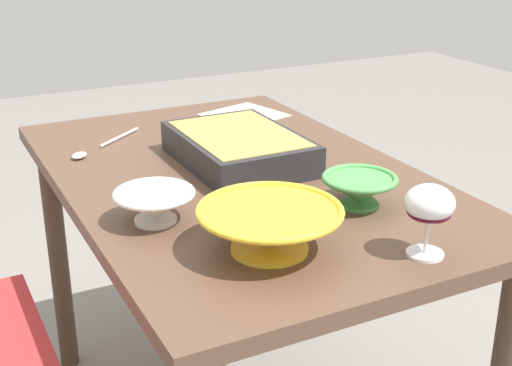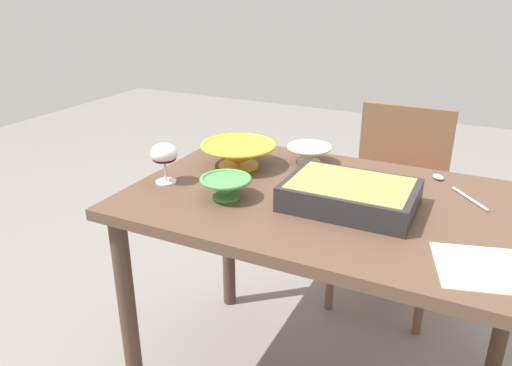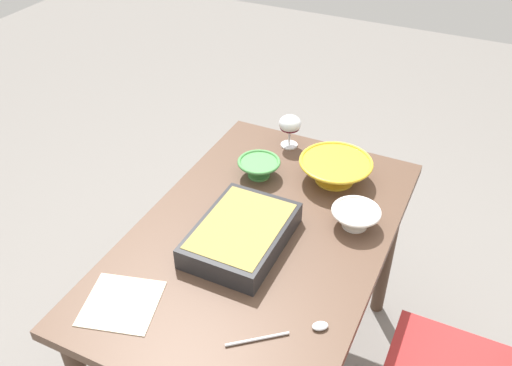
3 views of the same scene
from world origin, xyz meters
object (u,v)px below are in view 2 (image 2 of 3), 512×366
napkin (480,268)px  chair (395,196)px  serving_spoon (449,184)px  wine_glass (164,156)px  serving_bowl (309,153)px  dining_table (330,228)px  casserole_dish (350,193)px  small_bowl (226,186)px  mixing_bowl (238,154)px

napkin → chair: bearing=-69.6°
chair → serving_spoon: bearing=116.1°
serving_spoon → napkin: size_ratio=1.14×
wine_glass → serving_bowl: (-0.35, -0.37, -0.05)m
wine_glass → serving_spoon: size_ratio=0.58×
dining_table → serving_bowl: size_ratio=7.60×
dining_table → serving_bowl: bearing=-56.8°
dining_table → wine_glass: wine_glass is taller
wine_glass → serving_bowl: bearing=-133.0°
casserole_dish → serving_spoon: (-0.24, -0.28, -0.03)m
chair → casserole_dish: bearing=89.9°
chair → small_bowl: bearing=68.3°
wine_glass → mixing_bowl: (-0.14, -0.23, -0.04)m
casserole_dish → napkin: (-0.36, 0.19, -0.04)m
small_bowl → casserole_dish: bearing=-163.3°
casserole_dish → mixing_bowl: 0.46m
mixing_bowl → serving_bowl: bearing=-146.1°
dining_table → mixing_bowl: (0.38, -0.12, 0.15)m
casserole_dish → serving_spoon: 0.37m
chair → napkin: (-0.36, 0.96, 0.27)m
wine_glass → napkin: bearing=173.5°
serving_spoon → napkin: 0.49m
wine_glass → dining_table: bearing=-167.2°
mixing_bowl → serving_spoon: bearing=-169.0°
dining_table → serving_spoon: serving_spoon is taller
small_bowl → napkin: small_bowl is taller
mixing_bowl → small_bowl: bearing=110.2°
napkin → small_bowl: bearing=-7.0°
serving_bowl → serving_spoon: (-0.47, 0.01, -0.03)m
wine_glass → serving_bowl: wine_glass is taller
chair → wine_glass: (0.58, 0.85, 0.36)m
wine_glass → casserole_dish: size_ratio=0.36×
mixing_bowl → napkin: (-0.80, 0.34, -0.05)m
small_bowl → serving_spoon: bearing=-146.6°
small_bowl → serving_bowl: small_bowl is taller
serving_spoon → napkin: (-0.12, 0.47, -0.01)m
small_bowl → serving_spoon: size_ratio=0.68×
mixing_bowl → small_bowl: size_ratio=1.69×
wine_glass → small_bowl: (-0.23, 0.02, -0.05)m
casserole_dish → serving_bowl: size_ratio=2.29×
casserole_dish → napkin: size_ratio=1.83×
serving_bowl → mixing_bowl: bearing=33.9°
serving_bowl → serving_spoon: bearing=179.1°
chair → wine_glass: bearing=55.8°
serving_bowl → serving_spoon: 0.47m
chair → wine_glass: size_ratio=6.53×
casserole_dish → serving_bowl: bearing=-51.5°
dining_table → serving_spoon: 0.41m
dining_table → serving_spoon: (-0.30, -0.25, 0.11)m
casserole_dish → serving_spoon: size_ratio=1.61×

